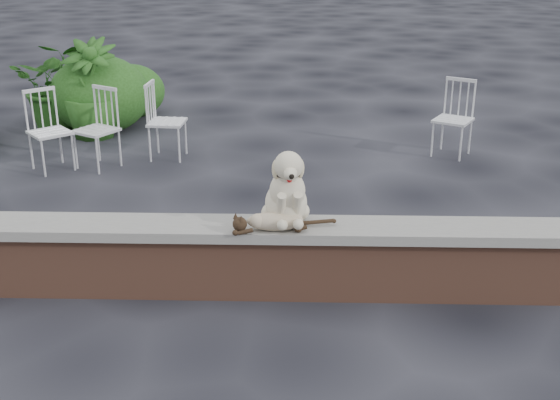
{
  "coord_description": "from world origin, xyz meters",
  "views": [
    {
      "loc": [
        0.87,
        -4.86,
        2.67
      ],
      "look_at": [
        0.72,
        0.2,
        0.7
      ],
      "focal_mm": 45.06,
      "sensor_mm": 36.0,
      "label": 1
    }
  ],
  "objects_px": {
    "chair_e": "(167,121)",
    "potted_plant_b": "(91,89)",
    "chair_d": "(453,119)",
    "cat": "(275,220)",
    "chair_a": "(50,131)",
    "chair_b": "(96,129)",
    "potted_plant_a": "(56,85)",
    "dog": "(286,184)"
  },
  "relations": [
    {
      "from": "chair_b",
      "to": "chair_d",
      "type": "bearing_deg",
      "value": 38.94
    },
    {
      "from": "cat",
      "to": "potted_plant_a",
      "type": "bearing_deg",
      "value": 114.96
    },
    {
      "from": "chair_d",
      "to": "dog",
      "type": "bearing_deg",
      "value": -89.37
    },
    {
      "from": "chair_d",
      "to": "chair_a",
      "type": "xyz_separation_m",
      "value": [
        -4.78,
        -0.7,
        0.0
      ]
    },
    {
      "from": "chair_d",
      "to": "potted_plant_b",
      "type": "bearing_deg",
      "value": -158.74
    },
    {
      "from": "chair_e",
      "to": "chair_a",
      "type": "distance_m",
      "value": 1.37
    },
    {
      "from": "dog",
      "to": "chair_a",
      "type": "height_order",
      "value": "dog"
    },
    {
      "from": "chair_e",
      "to": "chair_b",
      "type": "relative_size",
      "value": 1.0
    },
    {
      "from": "cat",
      "to": "chair_d",
      "type": "bearing_deg",
      "value": 52.24
    },
    {
      "from": "chair_b",
      "to": "potted_plant_b",
      "type": "bearing_deg",
      "value": 138.46
    },
    {
      "from": "dog",
      "to": "cat",
      "type": "distance_m",
      "value": 0.28
    },
    {
      "from": "chair_d",
      "to": "chair_a",
      "type": "relative_size",
      "value": 1.0
    },
    {
      "from": "chair_e",
      "to": "chair_a",
      "type": "height_order",
      "value": "same"
    },
    {
      "from": "cat",
      "to": "potted_plant_b",
      "type": "distance_m",
      "value": 5.13
    },
    {
      "from": "cat",
      "to": "chair_e",
      "type": "xyz_separation_m",
      "value": [
        -1.44,
        3.51,
        -0.19
      ]
    },
    {
      "from": "chair_e",
      "to": "potted_plant_a",
      "type": "distance_m",
      "value": 2.24
    },
    {
      "from": "chair_e",
      "to": "chair_d",
      "type": "distance_m",
      "value": 3.51
    },
    {
      "from": "dog",
      "to": "potted_plant_a",
      "type": "xyz_separation_m",
      "value": [
        -3.31,
        4.71,
        -0.27
      ]
    },
    {
      "from": "dog",
      "to": "chair_a",
      "type": "distance_m",
      "value": 4.02
    },
    {
      "from": "chair_e",
      "to": "chair_b",
      "type": "height_order",
      "value": "same"
    },
    {
      "from": "chair_e",
      "to": "potted_plant_b",
      "type": "bearing_deg",
      "value": 56.38
    },
    {
      "from": "potted_plant_b",
      "to": "dog",
      "type": "bearing_deg",
      "value": -57.76
    },
    {
      "from": "cat",
      "to": "chair_b",
      "type": "bearing_deg",
      "value": 116.57
    },
    {
      "from": "chair_d",
      "to": "potted_plant_b",
      "type": "xyz_separation_m",
      "value": [
        -4.68,
        0.7,
        0.19
      ]
    },
    {
      "from": "dog",
      "to": "chair_e",
      "type": "bearing_deg",
      "value": 105.67
    },
    {
      "from": "chair_d",
      "to": "potted_plant_a",
      "type": "height_order",
      "value": "potted_plant_a"
    },
    {
      "from": "dog",
      "to": "chair_a",
      "type": "xyz_separation_m",
      "value": [
        -2.79,
        2.87,
        -0.42
      ]
    },
    {
      "from": "chair_b",
      "to": "potted_plant_b",
      "type": "relative_size",
      "value": 0.71
    },
    {
      "from": "chair_d",
      "to": "chair_a",
      "type": "bearing_deg",
      "value": -141.89
    },
    {
      "from": "dog",
      "to": "cat",
      "type": "bearing_deg",
      "value": -126.73
    },
    {
      "from": "chair_b",
      "to": "potted_plant_a",
      "type": "xyz_separation_m",
      "value": [
        -1.03,
        1.74,
        0.14
      ]
    },
    {
      "from": "chair_d",
      "to": "cat",
      "type": "bearing_deg",
      "value": -89.33
    },
    {
      "from": "chair_b",
      "to": "dog",
      "type": "bearing_deg",
      "value": -21.45
    },
    {
      "from": "potted_plant_a",
      "to": "potted_plant_b",
      "type": "xyz_separation_m",
      "value": [
        0.62,
        -0.44,
        0.05
      ]
    },
    {
      "from": "potted_plant_a",
      "to": "cat",
      "type": "bearing_deg",
      "value": -56.39
    },
    {
      "from": "cat",
      "to": "chair_d",
      "type": "height_order",
      "value": "chair_d"
    },
    {
      "from": "potted_plant_a",
      "to": "potted_plant_b",
      "type": "height_order",
      "value": "potted_plant_b"
    },
    {
      "from": "potted_plant_b",
      "to": "chair_b",
      "type": "bearing_deg",
      "value": -72.54
    },
    {
      "from": "chair_a",
      "to": "potted_plant_b",
      "type": "xyz_separation_m",
      "value": [
        0.1,
        1.4,
        0.19
      ]
    },
    {
      "from": "chair_d",
      "to": "potted_plant_a",
      "type": "xyz_separation_m",
      "value": [
        -5.3,
        1.14,
        0.14
      ]
    },
    {
      "from": "potted_plant_a",
      "to": "potted_plant_b",
      "type": "distance_m",
      "value": 0.76
    },
    {
      "from": "potted_plant_b",
      "to": "chair_d",
      "type": "bearing_deg",
      "value": -8.51
    }
  ]
}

